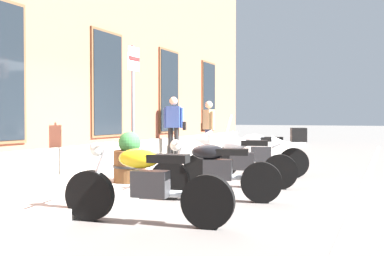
# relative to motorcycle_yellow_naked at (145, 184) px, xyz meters

# --- Properties ---
(ground_plane) EXTENTS (140.00, 140.00, 0.00)m
(ground_plane) POSITION_rel_motorcycle_yellow_naked_xyz_m (2.42, 0.94, -0.49)
(ground_plane) COLOR #565451
(sidewalk) EXTENTS (28.08, 2.50, 0.15)m
(sidewalk) POSITION_rel_motorcycle_yellow_naked_xyz_m (2.42, 2.19, -0.41)
(sidewalk) COLOR gray
(sidewalk) RESTS_ON ground_plane
(lane_stripe) EXTENTS (28.08, 0.12, 0.01)m
(lane_stripe) POSITION_rel_motorcycle_yellow_naked_xyz_m (2.42, -2.26, -0.48)
(lane_stripe) COLOR silver
(lane_stripe) RESTS_ON ground_plane
(motorcycle_yellow_naked) EXTENTS (0.66, 2.15, 0.99)m
(motorcycle_yellow_naked) POSITION_rel_motorcycle_yellow_naked_xyz_m (0.00, 0.00, 0.00)
(motorcycle_yellow_naked) COLOR black
(motorcycle_yellow_naked) RESTS_ON ground_plane
(motorcycle_black_naked) EXTENTS (0.76, 2.02, 0.95)m
(motorcycle_black_naked) POSITION_rel_motorcycle_yellow_naked_xyz_m (1.71, -0.21, -0.01)
(motorcycle_black_naked) COLOR black
(motorcycle_black_naked) RESTS_ON ground_plane
(motorcycle_white_sport) EXTENTS (0.77, 2.08, 1.08)m
(motorcycle_white_sport) POSITION_rel_motorcycle_yellow_naked_xyz_m (3.08, -0.09, 0.09)
(motorcycle_white_sport) COLOR black
(motorcycle_white_sport) RESTS_ON ground_plane
(motorcycle_silver_touring) EXTENTS (0.95, 2.09, 1.37)m
(motorcycle_silver_touring) POSITION_rel_motorcycle_yellow_naked_xyz_m (4.71, -0.20, 0.08)
(motorcycle_silver_touring) COLOR black
(motorcycle_silver_touring) RESTS_ON ground_plane
(pedestrian_blue_top) EXTENTS (0.28, 0.65, 1.75)m
(pedestrian_blue_top) POSITION_rel_motorcycle_yellow_naked_xyz_m (6.53, 2.93, 0.65)
(pedestrian_blue_top) COLOR black
(pedestrian_blue_top) RESTS_ON sidewalk
(pedestrian_tan_coat) EXTENTS (0.47, 0.57, 1.64)m
(pedestrian_tan_coat) POSITION_rel_motorcycle_yellow_naked_xyz_m (7.19, 2.12, 0.58)
(pedestrian_tan_coat) COLOR #2D3351
(pedestrian_tan_coat) RESTS_ON sidewalk
(parking_sign) EXTENTS (0.36, 0.07, 2.50)m
(parking_sign) POSITION_rel_motorcycle_yellow_naked_xyz_m (2.40, 1.68, 1.27)
(parking_sign) COLOR #4C4C51
(parking_sign) RESTS_ON sidewalk
(barrel_planter) EXTENTS (0.60, 0.60, 0.90)m
(barrel_planter) POSITION_rel_motorcycle_yellow_naked_xyz_m (2.05, 1.53, 0.05)
(barrel_planter) COLOR brown
(barrel_planter) RESTS_ON sidewalk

